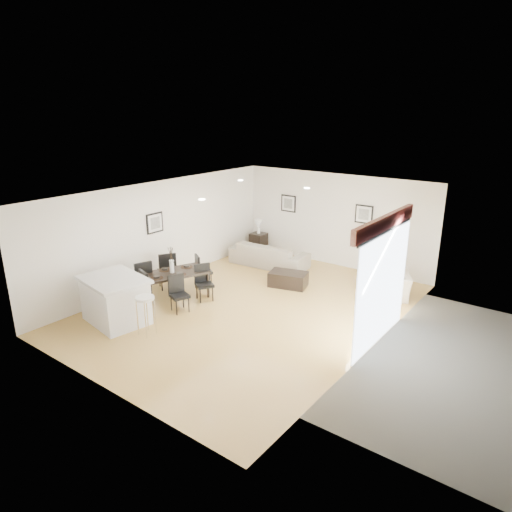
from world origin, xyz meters
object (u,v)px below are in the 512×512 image
Objects in this scene: side_table at (258,242)px; kitchen_island at (115,300)px; sofa at (269,254)px; dining_chair_foot at (201,269)px; dining_chair_head at (140,291)px; dining_chair_enear at (178,291)px; dining_chair_efar at (203,280)px; armchair at (388,285)px; dining_table at (172,275)px; dining_chair_wnear at (143,278)px; dining_chair_wfar at (167,269)px; bar_stool at (145,302)px; coffee_table at (288,279)px.

side_table is 6.01m from kitchen_island.
sofa is 2.72× the size of dining_chair_foot.
dining_chair_head is 1.17× the size of dining_chair_foot.
dining_chair_efar reaches higher than dining_chair_enear.
armchair is 5.27m from dining_table.
dining_chair_wnear is at bearing 71.08° from sofa.
kitchen_island is (-0.03, -2.64, 0.04)m from dining_chair_foot.
dining_chair_enear is 0.97× the size of dining_chair_efar.
armchair is at bearing 153.25° from dining_chair_wfar.
dining_chair_foot is at bearing -79.32° from side_table.
dining_chair_efar is (1.17, 0.89, -0.05)m from dining_chair_wnear.
dining_chair_wnear is 1.27m from kitchen_island.
dining_chair_efar is 1.58m from dining_chair_head.
sofa is 5.07m from kitchen_island.
kitchen_island reaches higher than side_table.
dining_chair_enear is at bearing -149.90° from dining_chair_efar.
dining_table is 1.86m from bar_stool.
kitchen_island is (-0.66, -1.22, 0.03)m from dining_chair_enear.
dining_chair_wnear reaches higher than sofa.
armchair is 1.17× the size of dining_chair_foot.
dining_chair_head is at bearing -132.87° from coffee_table.
dining_chair_wnear is 1.01× the size of coffee_table.
armchair is at bearing 3.59° from coffee_table.
dining_table is 2.09× the size of dining_chair_efar.
dining_chair_foot is at bearing 74.74° from sofa.
dining_chair_wnear is at bearing 32.82° from dining_chair_wfar.
bar_stool reaches higher than coffee_table.
sofa is 2.77× the size of bar_stool.
dining_chair_head is 1.09m from bar_stool.
dining_chair_efar is at bearing 145.37° from dining_chair_wnear.
dining_table is 1.91× the size of coffee_table.
sofa is at bearing 103.89° from dining_chair_head.
side_table is (-4.83, 1.16, -0.02)m from armchair.
side_table is at bearing 116.26° from dining_chair_head.
side_table is (-0.63, 3.34, -0.17)m from dining_chair_foot.
bar_stool is (0.90, -0.59, 0.16)m from dining_chair_head.
coffee_table is (1.82, 1.35, -0.28)m from dining_chair_foot.
side_table is (-2.45, 1.98, 0.11)m from coffee_table.
kitchen_island is at bearing -71.11° from dining_table.
dining_chair_head is (0.61, -0.58, 0.01)m from dining_chair_wnear.
coffee_table is at bearing -3.04° from dining_chair_enear.
dining_chair_enear is 4.93m from side_table.
side_table is (-0.08, 4.01, -0.24)m from dining_chair_wfar.
side_table is at bearing 105.01° from kitchen_island.
dining_chair_wnear is 1.91m from bar_stool.
dining_chair_wfar is at bearing -161.19° from dining_chair_wnear.
dining_chair_enear is at bearing -128.86° from coffee_table.
dining_chair_foot reaches higher than armchair.
dining_chair_enear is at bearing 88.08° from sofa.
bar_stool is (0.93, -1.60, 0.10)m from dining_table.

